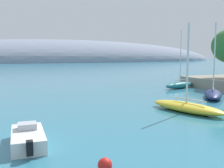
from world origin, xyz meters
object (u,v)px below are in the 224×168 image
Objects in this scene: motorboat_white_alongside_breakwater at (28,138)px; sailboat_yellow_outer_mooring at (186,107)px; mooring_buoy_red at (105,165)px; sailboat_teal_mid_mooring at (180,85)px; sailboat_navy_near_shore at (213,94)px.

sailboat_yellow_outer_mooring is at bearing -71.77° from motorboat_white_alongside_breakwater.
sailboat_yellow_outer_mooring is 15.63m from mooring_buoy_red.
sailboat_yellow_outer_mooring reaches higher than mooring_buoy_red.
mooring_buoy_red is (3.28, -5.30, -0.12)m from motorboat_white_alongside_breakwater.
sailboat_teal_mid_mooring reaches higher than sailboat_yellow_outer_mooring.
sailboat_teal_mid_mooring is 34.14m from mooring_buoy_red.
sailboat_navy_near_shore is 10.16m from sailboat_teal_mid_mooring.
sailboat_navy_near_shore reaches higher than sailboat_teal_mid_mooring.
motorboat_white_alongside_breakwater is 6.23m from mooring_buoy_red.
sailboat_navy_near_shore is 1.01× the size of sailboat_teal_mid_mooring.
mooring_buoy_red is (-11.92, -10.11, -0.18)m from sailboat_yellow_outer_mooring.
mooring_buoy_red is at bearing 112.67° from sailboat_yellow_outer_mooring.
sailboat_teal_mid_mooring is at bearing 49.74° from mooring_buoy_red.
sailboat_teal_mid_mooring reaches higher than motorboat_white_alongside_breakwater.
sailboat_teal_mid_mooring is 18.90m from sailboat_yellow_outer_mooring.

